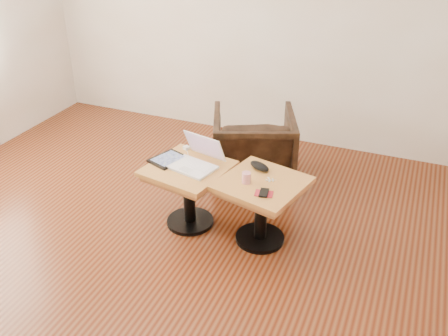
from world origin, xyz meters
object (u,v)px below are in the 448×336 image
at_px(side_table_right, 262,197).
at_px(laptop, 196,160).
at_px(armchair, 253,147).
at_px(side_table_left, 189,181).
at_px(striped_cup, 246,178).

relative_size(side_table_right, laptop, 1.71).
height_order(side_table_right, laptop, laptop).
bearing_deg(armchair, side_table_left, 52.95).
bearing_deg(side_table_right, armchair, 126.88).
relative_size(side_table_right, striped_cup, 8.38).
bearing_deg(striped_cup, side_table_left, 173.83).
distance_m(side_table_left, side_table_right, 0.57).
bearing_deg(side_table_left, armchair, 85.42).
height_order(side_table_left, side_table_right, same).
bearing_deg(laptop, striped_cup, 1.28).
height_order(striped_cup, armchair, armchair).
relative_size(striped_cup, armchair, 0.11).
bearing_deg(armchair, laptop, 55.49).
bearing_deg(side_table_left, side_table_right, 11.01).
xyz_separation_m(side_table_right, armchair, (-0.35, 0.82, -0.06)).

